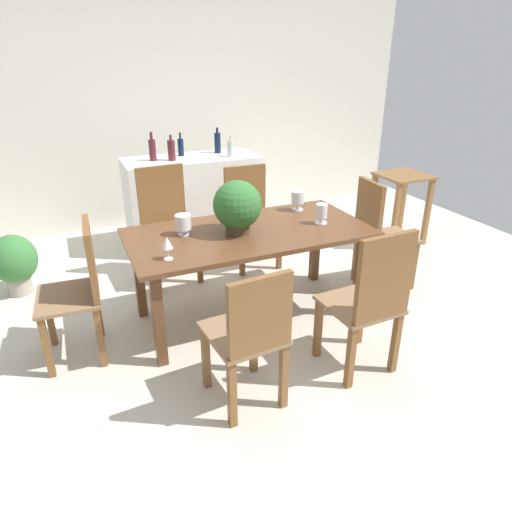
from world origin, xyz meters
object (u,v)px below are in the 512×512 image
(chair_foot_end, at_px, (378,231))
(wine_glass, at_px, (167,244))
(wine_bottle_tall, at_px, (230,148))
(flower_centerpiece, at_px, (237,206))
(crystal_vase_left, at_px, (298,198))
(dining_table, at_px, (249,241))
(wine_bottle_dark, at_px, (171,150))
(kitchen_counter, at_px, (193,201))
(chair_head_end, at_px, (81,285))
(chair_near_right, at_px, (371,298))
(chair_far_right, at_px, (249,210))
(wine_bottle_green, at_px, (218,143))
(wine_bottle_clear, at_px, (152,149))
(chair_near_left, at_px, (251,334))
(side_table, at_px, (401,194))
(crystal_vase_right, at_px, (183,223))
(potted_plant_floor, at_px, (14,262))
(chair_far_left, at_px, (166,218))
(wine_bottle_amber, at_px, (181,147))
(crystal_vase_center_near, at_px, (321,212))

(chair_foot_end, bearing_deg, wine_glass, 103.35)
(wine_bottle_tall, bearing_deg, flower_centerpiece, -109.14)
(crystal_vase_left, bearing_deg, wine_glass, -156.63)
(dining_table, bearing_deg, wine_bottle_dark, 95.28)
(dining_table, height_order, kitchen_counter, kitchen_counter)
(chair_head_end, distance_m, wine_bottle_tall, 2.40)
(wine_glass, bearing_deg, dining_table, 20.99)
(chair_near_right, relative_size, chair_head_end, 1.07)
(chair_far_right, distance_m, wine_glass, 1.69)
(chair_foot_end, distance_m, wine_bottle_dark, 2.23)
(flower_centerpiece, xyz_separation_m, wine_bottle_green, (0.50, 1.84, 0.11))
(wine_glass, height_order, wine_bottle_dark, wine_bottle_dark)
(wine_bottle_tall, bearing_deg, wine_bottle_clear, 170.69)
(wine_bottle_clear, bearing_deg, dining_table, -79.13)
(chair_near_left, xyz_separation_m, wine_bottle_clear, (0.07, 2.72, 0.54))
(flower_centerpiece, xyz_separation_m, wine_bottle_clear, (-0.24, 1.75, 0.11))
(chair_head_end, xyz_separation_m, side_table, (3.39, 0.81, -0.00))
(chair_far_right, height_order, chair_near_right, chair_near_right)
(crystal_vase_right, height_order, potted_plant_floor, crystal_vase_right)
(chair_far_left, bearing_deg, wine_glass, -105.94)
(kitchen_counter, xyz_separation_m, wine_bottle_clear, (-0.39, 0.02, 0.59))
(wine_bottle_tall, bearing_deg, kitchen_counter, 164.91)
(flower_centerpiece, relative_size, side_table, 0.52)
(wine_bottle_amber, height_order, wine_bottle_clear, wine_bottle_clear)
(crystal_vase_left, relative_size, wine_bottle_tall, 0.79)
(crystal_vase_center_near, height_order, wine_bottle_tall, wine_bottle_tall)
(wine_bottle_tall, distance_m, wine_bottle_amber, 0.53)
(kitchen_counter, xyz_separation_m, wine_bottle_tall, (0.41, -0.11, 0.56))
(kitchen_counter, bearing_deg, crystal_vase_left, -70.68)
(crystal_vase_left, distance_m, potted_plant_floor, 2.53)
(chair_far_right, bearing_deg, chair_near_right, -89.33)
(chair_head_end, relative_size, crystal_vase_right, 6.20)
(kitchen_counter, bearing_deg, wine_glass, -110.57)
(crystal_vase_right, bearing_deg, wine_bottle_green, 62.99)
(chair_near_right, height_order, wine_bottle_clear, wine_bottle_clear)
(crystal_vase_center_near, relative_size, potted_plant_floor, 0.29)
(chair_near_left, xyz_separation_m, crystal_vase_right, (-0.07, 1.09, 0.32))
(crystal_vase_left, relative_size, wine_bottle_dark, 0.65)
(chair_near_left, distance_m, chair_head_end, 1.28)
(flower_centerpiece, distance_m, wine_bottle_green, 1.91)
(crystal_vase_center_near, distance_m, wine_bottle_dark, 1.92)
(chair_near_right, xyz_separation_m, side_table, (1.74, 1.78, -0.02))
(chair_near_left, bearing_deg, chair_far_left, -94.02)
(wine_bottle_dark, bearing_deg, wine_bottle_green, 16.34)
(chair_foot_end, relative_size, flower_centerpiece, 2.50)
(dining_table, distance_m, wine_bottle_green, 1.93)
(dining_table, distance_m, chair_far_left, 1.07)
(chair_far_left, height_order, chair_near_left, chair_far_left)
(crystal_vase_center_near, xyz_separation_m, crystal_vase_right, (-1.06, 0.20, 0.00))
(wine_glass, height_order, wine_bottle_tall, wine_bottle_tall)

